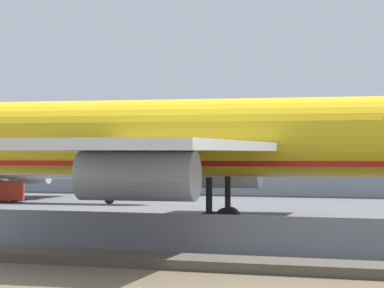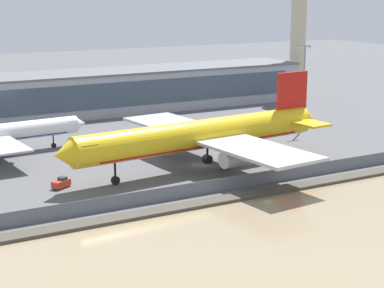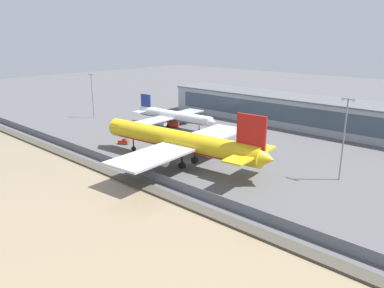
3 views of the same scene
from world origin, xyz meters
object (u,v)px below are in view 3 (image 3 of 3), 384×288
cargo_jet_yellow (181,141)px  apron_light_mast_apron_east (92,93)px  passenger_jet_white (173,116)px  ops_van (173,124)px  baggage_tug (123,142)px  apron_light_mast_apron_west (344,135)px

cargo_jet_yellow → apron_light_mast_apron_east: 71.70m
passenger_jet_white → ops_van: (-0.30, -0.05, -3.04)m
passenger_jet_white → baggage_tug: bearing=-79.7°
passenger_jet_white → apron_light_mast_apron_east: (-37.45, -10.82, 6.16)m
cargo_jet_yellow → apron_light_mast_apron_east: size_ratio=3.09×
ops_van → apron_light_mast_apron_east: 39.76m
cargo_jet_yellow → apron_light_mast_apron_west: 41.21m
ops_van → apron_light_mast_apron_east: size_ratio=0.30×
apron_light_mast_apron_west → apron_light_mast_apron_east: 106.24m
cargo_jet_yellow → passenger_jet_white: (-31.91, 28.54, -1.98)m
ops_van → apron_light_mast_apron_west: bearing=-8.9°
baggage_tug → apron_light_mast_apron_east: bearing=158.5°
cargo_jet_yellow → apron_light_mast_apron_west: apron_light_mast_apron_west is taller
cargo_jet_yellow → ops_van: 43.29m
baggage_tug → apron_light_mast_apron_west: size_ratio=0.18×
passenger_jet_white → baggage_tug: (4.99, -27.53, -3.51)m
passenger_jet_white → ops_van: size_ratio=6.90×
cargo_jet_yellow → apron_light_mast_apron_east: apron_light_mast_apron_east is taller
baggage_tug → apron_light_mast_apron_west: apron_light_mast_apron_west is taller
apron_light_mast_apron_east → passenger_jet_white: bearing=16.1°
cargo_jet_yellow → baggage_tug: size_ratio=15.97×
cargo_jet_yellow → passenger_jet_white: cargo_jet_yellow is taller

